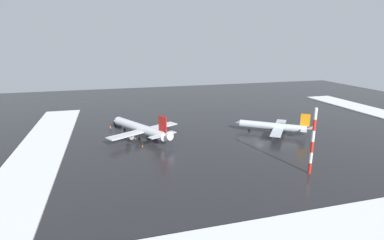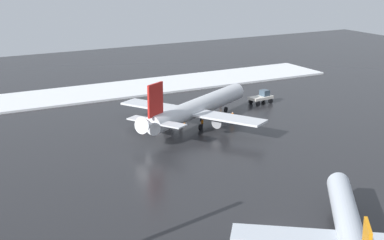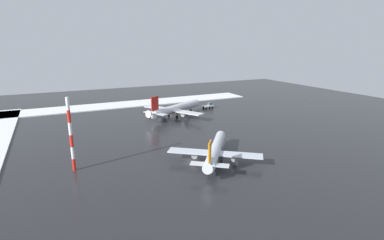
{
  "view_description": "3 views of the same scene",
  "coord_description": "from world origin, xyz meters",
  "px_view_note": "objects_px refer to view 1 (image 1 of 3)",
  "views": [
    {
      "loc": [
        -46.66,
        -83.77,
        30.99
      ],
      "look_at": [
        -20.35,
        10.0,
        5.06
      ],
      "focal_mm": 28.0,
      "sensor_mm": 36.0,
      "label": 1
    },
    {
      "loc": [
        43.45,
        -33.65,
        27.55
      ],
      "look_at": [
        -24.25,
        3.37,
        5.39
      ],
      "focal_mm": 55.0,
      "sensor_mm": 36.0,
      "label": 2
    },
    {
      "loc": [
        64.15,
        -30.58,
        27.02
      ],
      "look_at": [
        -12.93,
        6.47,
        4.86
      ],
      "focal_mm": 28.0,
      "sensor_mm": 36.0,
      "label": 3
    }
  ],
  "objects_px": {
    "airplane_parked_starboard": "(274,126)",
    "pushback_tug": "(117,121)",
    "airplane_foreground_jet": "(141,128)",
    "traffic_cone_near_nose": "(135,138)",
    "ground_crew_near_tug": "(147,134)",
    "ground_crew_by_nose_gear": "(142,129)",
    "ground_crew_beside_wing": "(110,128)",
    "antenna_mast": "(313,142)",
    "traffic_cone_mid_line": "(142,146)"
  },
  "relations": [
    {
      "from": "airplane_foreground_jet",
      "to": "traffic_cone_mid_line",
      "type": "distance_m",
      "value": 9.76
    },
    {
      "from": "pushback_tug",
      "to": "ground_crew_near_tug",
      "type": "relative_size",
      "value": 2.83
    },
    {
      "from": "ground_crew_by_nose_gear",
      "to": "traffic_cone_near_nose",
      "type": "height_order",
      "value": "ground_crew_by_nose_gear"
    },
    {
      "from": "airplane_foreground_jet",
      "to": "ground_crew_near_tug",
      "type": "distance_m",
      "value": 2.92
    },
    {
      "from": "antenna_mast",
      "to": "traffic_cone_near_nose",
      "type": "relative_size",
      "value": 29.44
    },
    {
      "from": "ground_crew_by_nose_gear",
      "to": "traffic_cone_near_nose",
      "type": "xyz_separation_m",
      "value": [
        -3.01,
        -7.52,
        -0.7
      ]
    },
    {
      "from": "airplane_parked_starboard",
      "to": "traffic_cone_near_nose",
      "type": "xyz_separation_m",
      "value": [
        -46.33,
        7.2,
        -2.32
      ]
    },
    {
      "from": "airplane_parked_starboard",
      "to": "antenna_mast",
      "type": "distance_m",
      "value": 32.19
    },
    {
      "from": "airplane_foreground_jet",
      "to": "traffic_cone_near_nose",
      "type": "xyz_separation_m",
      "value": [
        -2.03,
        -1.17,
        -2.78
      ]
    },
    {
      "from": "pushback_tug",
      "to": "antenna_mast",
      "type": "xyz_separation_m",
      "value": [
        42.85,
        -56.85,
        6.81
      ]
    },
    {
      "from": "airplane_foreground_jet",
      "to": "pushback_tug",
      "type": "xyz_separation_m",
      "value": [
        -6.9,
        17.89,
        -1.77
      ]
    },
    {
      "from": "airplane_foreground_jet",
      "to": "ground_crew_beside_wing",
      "type": "xyz_separation_m",
      "value": [
        -9.62,
        10.52,
        -2.08
      ]
    },
    {
      "from": "ground_crew_by_nose_gear",
      "to": "ground_crew_beside_wing",
      "type": "height_order",
      "value": "same"
    },
    {
      "from": "airplane_foreground_jet",
      "to": "antenna_mast",
      "type": "relative_size",
      "value": 1.75
    },
    {
      "from": "airplane_parked_starboard",
      "to": "traffic_cone_near_nose",
      "type": "relative_size",
      "value": 40.63
    },
    {
      "from": "airplane_foreground_jet",
      "to": "antenna_mast",
      "type": "xyz_separation_m",
      "value": [
        35.96,
        -38.96,
        5.05
      ]
    },
    {
      "from": "ground_crew_near_tug",
      "to": "ground_crew_beside_wing",
      "type": "bearing_deg",
      "value": 38.57
    },
    {
      "from": "ground_crew_by_nose_gear",
      "to": "traffic_cone_mid_line",
      "type": "bearing_deg",
      "value": 47.57
    },
    {
      "from": "pushback_tug",
      "to": "ground_crew_by_nose_gear",
      "type": "height_order",
      "value": "pushback_tug"
    },
    {
      "from": "pushback_tug",
      "to": "antenna_mast",
      "type": "distance_m",
      "value": 71.52
    },
    {
      "from": "airplane_parked_starboard",
      "to": "ground_crew_near_tug",
      "type": "height_order",
      "value": "airplane_parked_starboard"
    },
    {
      "from": "ground_crew_near_tug",
      "to": "traffic_cone_mid_line",
      "type": "distance_m",
      "value": 9.62
    },
    {
      "from": "airplane_foreground_jet",
      "to": "antenna_mast",
      "type": "distance_m",
      "value": 53.26
    },
    {
      "from": "ground_crew_beside_wing",
      "to": "traffic_cone_near_nose",
      "type": "relative_size",
      "value": 3.11
    },
    {
      "from": "ground_crew_by_nose_gear",
      "to": "ground_crew_beside_wing",
      "type": "distance_m",
      "value": 11.39
    },
    {
      "from": "airplane_parked_starboard",
      "to": "pushback_tug",
      "type": "xyz_separation_m",
      "value": [
        -51.2,
        26.25,
        -1.31
      ]
    },
    {
      "from": "airplane_parked_starboard",
      "to": "antenna_mast",
      "type": "height_order",
      "value": "antenna_mast"
    },
    {
      "from": "airplane_parked_starboard",
      "to": "pushback_tug",
      "type": "relative_size",
      "value": 4.61
    },
    {
      "from": "ground_crew_beside_wing",
      "to": "traffic_cone_mid_line",
      "type": "distance_m",
      "value": 21.81
    },
    {
      "from": "airplane_parked_starboard",
      "to": "ground_crew_by_nose_gear",
      "type": "distance_m",
      "value": 45.78
    },
    {
      "from": "ground_crew_near_tug",
      "to": "antenna_mast",
      "type": "relative_size",
      "value": 0.11
    },
    {
      "from": "ground_crew_near_tug",
      "to": "traffic_cone_mid_line",
      "type": "bearing_deg",
      "value": 154.78
    },
    {
      "from": "airplane_parked_starboard",
      "to": "ground_crew_beside_wing",
      "type": "relative_size",
      "value": 13.07
    },
    {
      "from": "ground_crew_beside_wing",
      "to": "traffic_cone_mid_line",
      "type": "bearing_deg",
      "value": -76.07
    },
    {
      "from": "ground_crew_beside_wing",
      "to": "antenna_mast",
      "type": "bearing_deg",
      "value": -57.81
    },
    {
      "from": "ground_crew_near_tug",
      "to": "ground_crew_beside_wing",
      "type": "height_order",
      "value": "same"
    },
    {
      "from": "ground_crew_near_tug",
      "to": "ground_crew_beside_wing",
      "type": "relative_size",
      "value": 1.0
    },
    {
      "from": "pushback_tug",
      "to": "ground_crew_beside_wing",
      "type": "distance_m",
      "value": 7.86
    },
    {
      "from": "airplane_foreground_jet",
      "to": "ground_crew_beside_wing",
      "type": "distance_m",
      "value": 14.41
    },
    {
      "from": "ground_crew_near_tug",
      "to": "ground_crew_by_nose_gear",
      "type": "height_order",
      "value": "same"
    },
    {
      "from": "airplane_foreground_jet",
      "to": "traffic_cone_near_nose",
      "type": "relative_size",
      "value": 51.55
    },
    {
      "from": "ground_crew_near_tug",
      "to": "ground_crew_by_nose_gear",
      "type": "distance_m",
      "value": 6.56
    },
    {
      "from": "airplane_parked_starboard",
      "to": "traffic_cone_mid_line",
      "type": "height_order",
      "value": "airplane_parked_starboard"
    },
    {
      "from": "airplane_parked_starboard",
      "to": "ground_crew_beside_wing",
      "type": "bearing_deg",
      "value": 17.9
    },
    {
      "from": "airplane_foreground_jet",
      "to": "ground_crew_beside_wing",
      "type": "bearing_deg",
      "value": 13.24
    },
    {
      "from": "pushback_tug",
      "to": "ground_crew_beside_wing",
      "type": "height_order",
      "value": "pushback_tug"
    },
    {
      "from": "ground_crew_beside_wing",
      "to": "ground_crew_near_tug",
      "type": "bearing_deg",
      "value": -52.82
    },
    {
      "from": "airplane_foreground_jet",
      "to": "traffic_cone_near_nose",
      "type": "bearing_deg",
      "value": 90.78
    },
    {
      "from": "airplane_parked_starboard",
      "to": "ground_crew_beside_wing",
      "type": "xyz_separation_m",
      "value": [
        -53.92,
        18.89,
        -1.62
      ]
    },
    {
      "from": "airplane_parked_starboard",
      "to": "ground_crew_by_nose_gear",
      "type": "height_order",
      "value": "airplane_parked_starboard"
    }
  ]
}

